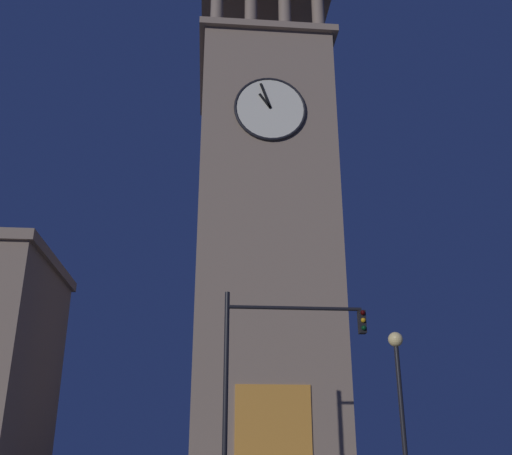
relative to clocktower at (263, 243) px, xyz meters
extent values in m
cube|color=gray|center=(0.00, -0.02, -0.61)|extent=(6.88, 8.57, 22.50)
cube|color=gray|center=(0.00, -0.02, 10.84)|extent=(7.48, 9.17, 0.40)
cylinder|color=gray|center=(-2.84, 3.66, 12.45)|extent=(0.70, 0.70, 2.82)
cylinder|color=gray|center=(-0.95, 3.66, 12.45)|extent=(0.70, 0.70, 2.82)
cylinder|color=gray|center=(0.95, 3.66, 12.45)|extent=(0.70, 0.70, 2.82)
cylinder|color=gray|center=(2.84, 3.66, 12.45)|extent=(0.70, 0.70, 2.82)
cylinder|color=gray|center=(-2.84, -3.71, 12.45)|extent=(0.70, 0.70, 2.82)
cylinder|color=gray|center=(-0.95, -3.71, 12.45)|extent=(0.70, 0.70, 2.82)
cylinder|color=gray|center=(0.95, -3.71, 12.45)|extent=(0.70, 0.70, 2.82)
cylinder|color=gray|center=(2.84, -3.71, 12.45)|extent=(0.70, 0.70, 2.82)
cube|color=gray|center=(0.00, -0.02, 14.06)|extent=(7.48, 9.17, 0.40)
cylinder|color=black|center=(0.00, -0.02, 15.61)|extent=(0.12, 0.12, 2.70)
cylinder|color=silver|center=(0.00, 4.32, 5.67)|extent=(3.53, 0.12, 3.53)
torus|color=black|center=(0.00, 4.34, 5.67)|extent=(3.69, 0.16, 3.69)
cube|color=black|center=(0.28, 4.42, 6.07)|extent=(0.65, 0.06, 0.87)
cube|color=black|center=(0.24, 4.42, 6.38)|extent=(0.60, 0.06, 1.46)
cube|color=orange|center=(0.00, 4.21, -9.86)|extent=(3.20, 0.24, 4.00)
cylinder|color=black|center=(2.22, 10.92, -8.74)|extent=(0.16, 0.16, 6.24)
cylinder|color=black|center=(0.00, 10.92, -6.11)|extent=(4.43, 0.12, 0.12)
cube|color=black|center=(-2.21, 10.92, -6.54)|extent=(0.22, 0.30, 0.75)
sphere|color=#360505|center=(-2.21, 11.10, -6.26)|extent=(0.16, 0.16, 0.16)
sphere|color=orange|center=(-2.21, 11.10, -6.51)|extent=(0.16, 0.16, 0.16)
sphere|color=#063316|center=(-2.21, 11.10, -6.76)|extent=(0.16, 0.16, 0.16)
cylinder|color=black|center=(-2.80, 12.39, -9.72)|extent=(0.14, 0.14, 4.29)
sphere|color=#F9DB8C|center=(-2.80, 12.39, -7.35)|extent=(0.44, 0.44, 0.44)
camera|label=1|loc=(2.84, 29.44, -10.46)|focal=40.78mm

